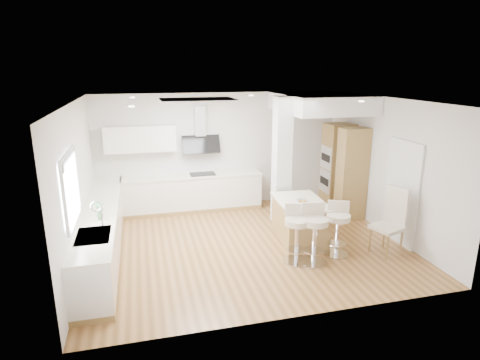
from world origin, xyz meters
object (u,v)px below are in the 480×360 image
object	(u,v)px
bar_stool_b	(314,231)
dining_chair	(392,218)
bar_stool_c	(338,226)
peninsula	(300,220)
bar_stool_a	(297,231)

from	to	relation	value
bar_stool_b	dining_chair	distance (m)	1.57
bar_stool_b	bar_stool_c	xyz separation A→B (m)	(0.56, 0.20, -0.04)
dining_chair	peninsula	bearing A→B (deg)	127.80
bar_stool_b	dining_chair	xyz separation A→B (m)	(1.57, 0.05, 0.07)
bar_stool_b	bar_stool_c	bearing A→B (deg)	28.10
bar_stool_a	bar_stool_c	size ratio (longest dim) A/B	1.05
peninsula	dining_chair	xyz separation A→B (m)	(1.42, -0.97, 0.26)
bar_stool_a	dining_chair	bearing A→B (deg)	12.08
bar_stool_a	dining_chair	world-z (taller)	dining_chair
peninsula	bar_stool_b	world-z (taller)	bar_stool_b
bar_stool_a	bar_stool_c	world-z (taller)	bar_stool_a
bar_stool_a	bar_stool_b	distance (m)	0.30
bar_stool_a	bar_stool_b	size ratio (longest dim) A/B	0.98
peninsula	bar_stool_c	size ratio (longest dim) A/B	1.40
peninsula	bar_stool_a	distance (m)	1.02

